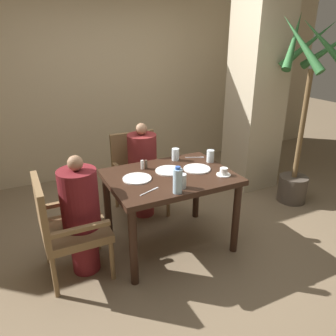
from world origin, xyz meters
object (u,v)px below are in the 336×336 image
object	(u,v)px
glass_tall_mid	(182,181)
glass_tall_near	(175,154)
plate_dessert_center	(137,179)
teacup_with_saucer	(224,172)
plate_main_left	(197,169)
plate_main_right	(169,171)
chair_far_side	(138,170)
diner_in_far_chair	(143,170)
glass_tall_far	(210,156)
diner_in_left_chair	(81,215)
potted_palm	(304,120)
water_bottle	(178,181)
chair_left_side	(64,225)

from	to	relation	value
glass_tall_mid	glass_tall_near	bearing A→B (deg)	67.38
plate_dessert_center	glass_tall_near	bearing A→B (deg)	27.62
teacup_with_saucer	plate_main_left	bearing A→B (deg)	123.43
plate_main_right	chair_far_side	bearing A→B (deg)	92.08
diner_in_far_chair	chair_far_side	bearing A→B (deg)	90.00
plate_dessert_center	diner_in_far_chair	bearing A→B (deg)	64.49
plate_dessert_center	glass_tall_near	size ratio (longest dim) A/B	2.09
plate_main_right	glass_tall_far	size ratio (longest dim) A/B	2.09
diner_in_far_chair	plate_dessert_center	distance (m)	0.75
diner_in_left_chair	chair_far_side	xyz separation A→B (m)	(0.84, 0.83, -0.06)
potted_palm	water_bottle	xyz separation A→B (m)	(-1.93, -0.52, -0.18)
diner_in_left_chair	plate_main_right	distance (m)	0.90
diner_in_far_chair	teacup_with_saucer	distance (m)	1.04
glass_tall_near	teacup_with_saucer	bearing A→B (deg)	-68.05
potted_palm	plate_dessert_center	distance (m)	2.15
chair_left_side	chair_far_side	world-z (taller)	same
plate_dessert_center	water_bottle	bearing A→B (deg)	-63.52
potted_palm	water_bottle	bearing A→B (deg)	-164.94
diner_in_far_chair	glass_tall_near	size ratio (longest dim) A/B	8.85
plate_main_right	glass_tall_mid	world-z (taller)	glass_tall_mid
chair_left_side	teacup_with_saucer	bearing A→B (deg)	-9.10
glass_tall_mid	chair_left_side	bearing A→B (deg)	162.77
diner_in_far_chair	glass_tall_mid	distance (m)	1.02
water_bottle	glass_tall_mid	world-z (taller)	water_bottle
potted_palm	plate_main_left	xyz separation A→B (m)	(-1.53, -0.16, -0.28)
plate_dessert_center	glass_tall_far	bearing A→B (deg)	5.36
diner_in_left_chair	water_bottle	size ratio (longest dim) A/B	4.73
glass_tall_mid	chair_far_side	bearing A→B (deg)	88.23
teacup_with_saucer	glass_tall_mid	bearing A→B (deg)	-171.98
diner_in_far_chair	teacup_with_saucer	size ratio (longest dim) A/B	8.29
potted_palm	glass_tall_far	bearing A→B (deg)	-178.14
potted_palm	plate_main_right	world-z (taller)	potted_palm
chair_left_side	glass_tall_near	distance (m)	1.29
diner_in_left_chair	diner_in_far_chair	xyz separation A→B (m)	(0.84, 0.69, 0.00)
potted_palm	chair_left_side	bearing A→B (deg)	-176.78
plate_dessert_center	water_bottle	size ratio (longest dim) A/B	1.12
chair_left_side	diner_in_far_chair	xyz separation A→B (m)	(0.98, 0.69, 0.06)
chair_left_side	potted_palm	bearing A→B (deg)	3.22
chair_left_side	plate_dessert_center	bearing A→B (deg)	3.22
chair_far_side	water_bottle	xyz separation A→B (m)	(-0.11, -1.19, 0.37)
glass_tall_mid	glass_tall_far	bearing A→B (deg)	36.72
diner_in_far_chair	plate_dessert_center	xyz separation A→B (m)	(-0.31, -0.65, 0.21)
glass_tall_mid	glass_tall_far	size ratio (longest dim) A/B	1.00
diner_in_left_chair	diner_in_far_chair	distance (m)	1.09
potted_palm	glass_tall_mid	size ratio (longest dim) A/B	18.07
water_bottle	chair_left_side	bearing A→B (deg)	157.45
glass_tall_mid	diner_in_far_chair	bearing A→B (deg)	87.97
diner_in_far_chair	plate_dessert_center	bearing A→B (deg)	-115.51
water_bottle	plate_main_left	bearing A→B (deg)	41.97
chair_left_side	teacup_with_saucer	distance (m)	1.47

